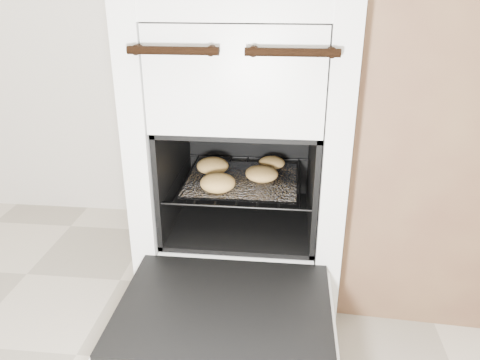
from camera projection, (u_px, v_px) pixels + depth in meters
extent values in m
cube|color=white|center=(245.00, 144.00, 1.50)|extent=(0.59, 0.63, 0.90)
cylinder|color=black|center=(173.00, 51.00, 1.08)|extent=(0.22, 0.02, 0.02)
cylinder|color=black|center=(292.00, 52.00, 1.05)|extent=(0.22, 0.02, 0.02)
cube|color=black|center=(224.00, 308.00, 1.13)|extent=(0.51, 0.39, 0.02)
cube|color=white|center=(225.00, 314.00, 1.14)|extent=(0.53, 0.41, 0.02)
cylinder|color=black|center=(177.00, 177.00, 1.48)|extent=(0.01, 0.41, 0.01)
cylinder|color=black|center=(311.00, 182.00, 1.44)|extent=(0.01, 0.41, 0.01)
cylinder|color=black|center=(235.00, 207.00, 1.28)|extent=(0.42, 0.01, 0.01)
cylinder|color=black|center=(248.00, 158.00, 1.64)|extent=(0.42, 0.01, 0.01)
cylinder|color=black|center=(187.00, 177.00, 1.48)|extent=(0.01, 0.39, 0.01)
cylinder|color=black|center=(206.00, 178.00, 1.47)|extent=(0.01, 0.39, 0.01)
cylinder|color=black|center=(224.00, 179.00, 1.47)|extent=(0.01, 0.39, 0.01)
cylinder|color=black|center=(243.00, 179.00, 1.46)|extent=(0.01, 0.39, 0.01)
cylinder|color=black|center=(261.00, 180.00, 1.46)|extent=(0.01, 0.39, 0.01)
cylinder|color=black|center=(280.00, 181.00, 1.45)|extent=(0.01, 0.39, 0.01)
cylinder|color=black|center=(299.00, 182.00, 1.45)|extent=(0.01, 0.39, 0.01)
cube|color=white|center=(242.00, 180.00, 1.44)|extent=(0.33, 0.29, 0.01)
ellipsoid|color=#E3BA5A|center=(262.00, 174.00, 1.42)|extent=(0.11, 0.11, 0.04)
ellipsoid|color=#E3BA5A|center=(218.00, 183.00, 1.35)|extent=(0.13, 0.13, 0.05)
ellipsoid|color=#E3BA5A|center=(260.00, 173.00, 1.43)|extent=(0.13, 0.13, 0.04)
ellipsoid|color=#E3BA5A|center=(213.00, 166.00, 1.48)|extent=(0.11, 0.11, 0.05)
ellipsoid|color=#E3BA5A|center=(272.00, 162.00, 1.52)|extent=(0.12, 0.12, 0.04)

